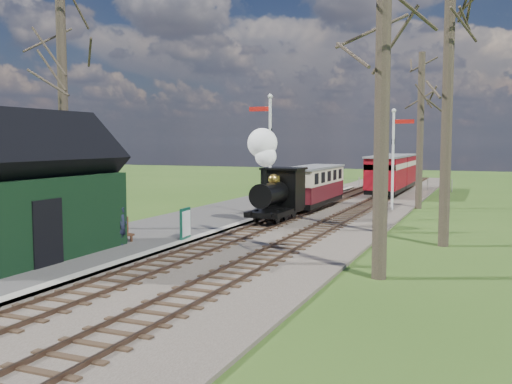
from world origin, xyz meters
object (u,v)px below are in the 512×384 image
at_px(semaphore_far, 394,152).
at_px(sign_board, 185,223).
at_px(bench, 111,232).
at_px(red_carriage_a, 386,175).
at_px(semaphore_near, 269,147).
at_px(locomotive, 275,182).
at_px(person, 122,225).
at_px(coach, 313,185).
at_px(red_carriage_b, 398,171).
at_px(station_shed, 32,193).

distance_m(semaphore_far, sign_board, 14.68).
bearing_deg(bench, red_carriage_a, 75.42).
bearing_deg(semaphore_near, locomotive, -56.57).
bearing_deg(person, sign_board, -52.69).
xyz_separation_m(locomotive, bench, (-3.39, -7.98, -1.37)).
relative_size(sign_board, person, 0.85).
relative_size(coach, person, 4.97).
bearing_deg(red_carriage_a, red_carriage_b, 90.00).
relative_size(coach, red_carriage_b, 1.25).
height_order(station_shed, semaphore_far, semaphore_far).
height_order(semaphore_near, coach, semaphore_near).
relative_size(semaphore_near, red_carriage_b, 1.13).
xyz_separation_m(red_carriage_b, sign_board, (-3.96, -26.73, -0.80)).
relative_size(station_shed, semaphore_near, 1.01).
bearing_deg(red_carriage_a, person, -103.26).
height_order(semaphore_far, red_carriage_b, semaphore_far).
xyz_separation_m(locomotive, coach, (0.01, 6.06, -0.53)).
xyz_separation_m(semaphore_near, locomotive, (0.76, -1.15, -1.63)).
distance_m(red_carriage_a, red_carriage_b, 5.50).
bearing_deg(sign_board, person, -127.66).
distance_m(red_carriage_a, person, 23.81).
relative_size(semaphore_near, red_carriage_a, 1.13).
distance_m(bench, person, 0.62).
bearing_deg(station_shed, sign_board, 58.19).
height_order(station_shed, semaphore_near, semaphore_near).
bearing_deg(person, red_carriage_a, -28.28).
bearing_deg(coach, person, -101.44).
bearing_deg(coach, sign_board, -96.37).
bearing_deg(semaphore_far, red_carriage_b, 97.51).
xyz_separation_m(semaphore_near, person, (-2.09, -9.21, -2.73)).
distance_m(semaphore_near, sign_board, 7.82).
bearing_deg(station_shed, locomotive, 68.46).
xyz_separation_m(sign_board, bench, (-2.04, -1.86, -0.17)).
bearing_deg(red_carriage_a, semaphore_far, -77.44).
bearing_deg(station_shed, person, 62.75).
bearing_deg(person, red_carriage_b, -25.81).
relative_size(red_carriage_a, person, 3.96).
distance_m(station_shed, red_carriage_b, 32.22).
xyz_separation_m(station_shed, red_carriage_b, (6.90, 31.46, -0.67)).
bearing_deg(sign_board, semaphore_near, 85.35).
bearing_deg(red_carriage_b, coach, -100.13).
relative_size(semaphore_far, sign_board, 4.83).
relative_size(locomotive, red_carriage_a, 0.78).
height_order(semaphore_near, red_carriage_a, semaphore_near).
height_order(semaphore_far, sign_board, semaphore_far).
relative_size(coach, sign_board, 5.82).
xyz_separation_m(coach, sign_board, (-1.36, -12.18, -0.67)).
bearing_deg(bench, semaphore_near, 73.90).
bearing_deg(person, semaphore_near, -27.81).
height_order(station_shed, red_carriage_b, station_shed).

